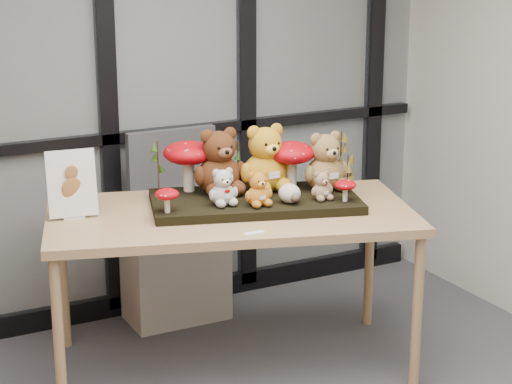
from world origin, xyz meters
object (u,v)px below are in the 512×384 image
bear_pooh_yellow (265,154)px  bear_tan_back (325,158)px  diorama_tray (255,202)px  bear_white_bow (223,185)px  bear_beige_small (322,184)px  display_table (231,224)px  mushroom_front_right (345,190)px  mushroom_front_left (167,199)px  monitor (172,162)px  bear_small_yellow (258,186)px  sign_holder (72,186)px  mushroom_back_right (291,163)px  mushroom_back_left (189,164)px  bear_brown_medium (219,158)px  plush_cream_hedgehog (290,192)px  cabinet (175,257)px

bear_pooh_yellow → bear_tan_back: (0.28, -0.12, -0.02)m
diorama_tray → bear_white_bow: (-0.20, -0.04, 0.12)m
bear_white_bow → bear_beige_small: bear_white_bow is taller
display_table → mushroom_front_right: 0.59m
mushroom_front_left → monitor: monitor is taller
mushroom_front_right → display_table: bearing=154.8°
bear_small_yellow → sign_holder: bearing=173.9°
mushroom_back_right → sign_holder: bearing=171.2°
bear_white_bow → mushroom_back_left: mushroom_back_left is taller
mushroom_front_left → bear_brown_medium: bearing=27.7°
display_table → mushroom_front_right: mushroom_front_right is taller
diorama_tray → plush_cream_hedgehog: 0.21m
display_table → cabinet: size_ratio=2.64×
mushroom_front_left → bear_tan_back: bearing=0.3°
bear_tan_back → bear_small_yellow: bearing=-149.7°
bear_small_yellow → plush_cream_hedgehog: 0.16m
display_table → bear_white_bow: bear_white_bow is taller
display_table → plush_cream_hedgehog: (0.25, -0.14, 0.16)m
bear_small_yellow → mushroom_front_left: size_ratio=1.48×
display_table → bear_tan_back: (0.53, -0.01, 0.27)m
mushroom_back_left → sign_holder: 0.62m
bear_tan_back → bear_small_yellow: bear_tan_back is taller
bear_beige_small → mushroom_front_left: 0.77m
cabinet → mushroom_back_left: bearing=-101.5°
display_table → bear_white_bow: bearing=-140.8°
mushroom_front_right → diorama_tray: bearing=143.9°
bear_pooh_yellow → sign_holder: bearing=-170.4°
bear_small_yellow → cabinet: 1.01m
bear_small_yellow → monitor: 0.83m
mushroom_front_left → cabinet: bearing=65.4°
bear_pooh_yellow → bear_beige_small: bearing=-40.7°
mushroom_back_left → mushroom_back_right: 0.52m
bear_pooh_yellow → mushroom_front_right: bearing=-36.4°
plush_cream_hedgehog → monitor: monitor is taller
mushroom_front_right → bear_pooh_yellow: bearing=126.2°
bear_brown_medium → bear_beige_small: bear_brown_medium is taller
bear_white_bow → cabinet: bearing=104.4°
diorama_tray → cabinet: 0.84m
diorama_tray → monitor: bearing=120.5°
plush_cream_hedgehog → bear_white_bow: bearing=175.8°
mushroom_front_right → monitor: (-0.52, 0.95, -0.01)m
plush_cream_hedgehog → cabinet: size_ratio=0.14×
display_table → mushroom_back_right: bearing=28.6°
bear_brown_medium → cabinet: bearing=111.2°
mushroom_front_right → sign_holder: 1.32m
display_table → bear_small_yellow: size_ratio=10.36×
bear_brown_medium → mushroom_front_right: size_ratio=3.11×
monitor → diorama_tray: bearing=-77.0°
bear_brown_medium → cabinet: bear_brown_medium is taller
diorama_tray → plush_cream_hedgehog: size_ratio=9.64×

